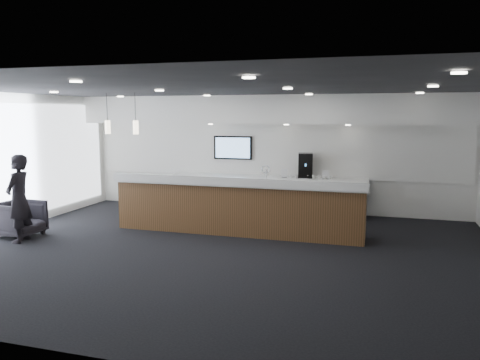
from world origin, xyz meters
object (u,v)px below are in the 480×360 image
(service_counter, at_px, (238,207))
(armchair, at_px, (20,219))
(lounge_guest, at_px, (19,199))
(coffee_machine, at_px, (305,165))

(service_counter, distance_m, armchair, 4.56)
(service_counter, relative_size, lounge_guest, 3.08)
(service_counter, bearing_deg, armchair, -159.78)
(armchair, xyz_separation_m, lounge_guest, (0.31, -0.34, 0.50))
(coffee_machine, bearing_deg, service_counter, -124.58)
(service_counter, distance_m, lounge_guest, 4.41)
(service_counter, height_order, coffee_machine, coffee_machine)
(lounge_guest, bearing_deg, coffee_machine, 118.54)
(armchair, bearing_deg, lounge_guest, -134.02)
(coffee_machine, xyz_separation_m, armchair, (-5.38, -3.84, -0.88))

